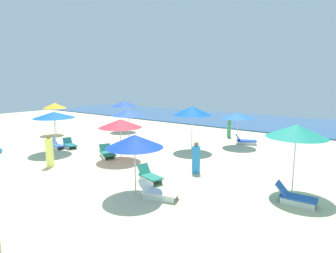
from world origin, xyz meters
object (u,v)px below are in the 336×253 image
at_px(lounge_chair_5_1, 158,192).
at_px(lounge_chair_4_0, 107,153).
at_px(beachgoer_0, 196,159).
at_px(umbrella_6, 192,111).
at_px(lounge_chair_8_0, 295,197).
at_px(beachgoer_1, 229,128).
at_px(umbrella_0, 238,115).
at_px(lounge_chair_1_0, 56,145).
at_px(beach_ball_0, 0,150).
at_px(umbrella_5, 135,141).
at_px(beachgoer_2, 50,152).
at_px(umbrella_1, 54,115).
at_px(umbrella_3, 124,104).
at_px(umbrella_2, 55,106).
at_px(umbrella_8, 296,131).
at_px(lounge_chair_1_1, 70,145).
at_px(umbrella_7, 128,112).
at_px(lounge_chair_5_0, 149,176).
at_px(lounge_chair_0_0, 245,141).
at_px(umbrella_4, 120,123).

bearing_deg(lounge_chair_5_1, lounge_chair_4_0, 47.06).
bearing_deg(beachgoer_0, umbrella_6, -132.28).
bearing_deg(lounge_chair_8_0, beachgoer_1, 31.81).
bearing_deg(umbrella_6, lounge_chair_5_1, -67.69).
relative_size(lounge_chair_8_0, beachgoer_0, 0.93).
relative_size(umbrella_0, lounge_chair_1_0, 1.82).
height_order(lounge_chair_4_0, beach_ball_0, lounge_chair_4_0).
distance_m(umbrella_5, beachgoer_2, 6.10).
height_order(beachgoer_0, beachgoer_1, beachgoer_1).
height_order(umbrella_6, lounge_chair_8_0, umbrella_6).
relative_size(umbrella_1, beachgoer_0, 1.66).
xyz_separation_m(umbrella_1, umbrella_3, (-1.92, 7.77, 0.11)).
relative_size(umbrella_2, umbrella_8, 0.96).
height_order(lounge_chair_1_1, beach_ball_0, lounge_chair_1_1).
bearing_deg(lounge_chair_8_0, umbrella_3, 62.50).
bearing_deg(beach_ball_0, umbrella_7, 48.43).
bearing_deg(umbrella_2, lounge_chair_5_1, -18.30).
bearing_deg(beachgoer_2, umbrella_5, 37.69).
height_order(lounge_chair_5_0, lounge_chair_8_0, lounge_chair_8_0).
bearing_deg(lounge_chair_0_0, lounge_chair_4_0, 121.09).
distance_m(umbrella_1, lounge_chair_8_0, 13.76).
height_order(umbrella_1, umbrella_8, umbrella_8).
xyz_separation_m(lounge_chair_8_0, beachgoer_2, (-11.10, -2.79, 0.51)).
xyz_separation_m(lounge_chair_5_1, umbrella_6, (-2.85, 6.95, 2.30)).
height_order(lounge_chair_5_1, umbrella_8, umbrella_8).
distance_m(umbrella_1, umbrella_4, 4.59).
height_order(umbrella_2, beach_ball_0, umbrella_2).
height_order(lounge_chair_1_0, lounge_chair_8_0, lounge_chair_8_0).
relative_size(umbrella_4, beachgoer_1, 1.58).
distance_m(lounge_chair_0_0, umbrella_7, 8.32).
xyz_separation_m(umbrella_7, beachgoer_1, (4.01, 6.96, -1.60)).
distance_m(umbrella_1, lounge_chair_5_0, 8.24).
bearing_deg(lounge_chair_1_1, beachgoer_1, -20.46).
relative_size(lounge_chair_5_1, beachgoer_1, 1.02).
xyz_separation_m(umbrella_0, beach_ball_0, (-10.88, -10.43, -1.94)).
distance_m(lounge_chair_0_0, beachgoer_0, 7.36).
relative_size(lounge_chair_0_0, lounge_chair_1_0, 1.24).
distance_m(umbrella_7, beach_ball_0, 8.14).
height_order(umbrella_0, umbrella_8, umbrella_8).
bearing_deg(umbrella_3, lounge_chair_1_0, -81.70).
distance_m(umbrella_7, lounge_chair_8_0, 11.44).
height_order(lounge_chair_0_0, umbrella_1, umbrella_1).
relative_size(lounge_chair_0_0, beachgoer_0, 1.03).
xyz_separation_m(umbrella_2, umbrella_5, (13.90, -5.12, -0.28)).
height_order(umbrella_2, lounge_chair_5_0, umbrella_2).
bearing_deg(beachgoer_2, lounge_chair_5_1, 39.46).
height_order(lounge_chair_1_1, umbrella_3, umbrella_3).
bearing_deg(umbrella_3, umbrella_4, -45.67).
xyz_separation_m(lounge_chair_5_0, umbrella_6, (-1.45, 5.81, 2.27)).
bearing_deg(lounge_chair_1_0, umbrella_6, -56.59).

